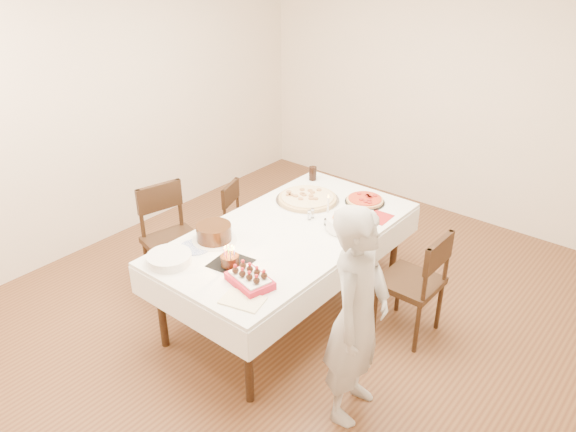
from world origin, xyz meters
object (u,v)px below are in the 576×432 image
Objects in this scene: chair_left_dessert at (174,242)px; birthday_cake at (230,256)px; pizza_pepperoni at (365,200)px; chair_left_savory at (248,223)px; chair_right_savory at (410,282)px; pasta_bowl at (346,223)px; taper_candle at (328,210)px; cola_glass at (313,173)px; person at (357,317)px; strawberry_box at (250,279)px; layer_cake at (214,233)px; dining_table at (288,271)px; pizza_white at (307,198)px.

chair_left_dessert is 6.90× the size of birthday_cake.
chair_left_savory is at bearing -157.35° from pizza_pepperoni.
chair_left_savory is at bearing 128.24° from birthday_cake.
chair_right_savory is at bearing 49.57° from birthday_cake.
chair_left_dessert reaches higher than chair_right_savory.
pizza_pepperoni is (0.99, 0.41, 0.39)m from chair_left_savory.
taper_candle is (-0.15, -0.03, 0.07)m from pasta_bowl.
cola_glass is (-1.32, 0.51, 0.36)m from chair_right_savory.
person is at bearing -45.14° from cola_glass.
pizza_pepperoni is 1.08× the size of strawberry_box.
cola_glass is at bearing 34.42° from person.
chair_left_dessert reaches higher than cola_glass.
birthday_cake is at bearing -27.56° from layer_cake.
taper_candle is (1.11, 0.66, 0.41)m from chair_left_dessert.
pasta_bowl reaches higher than chair_left_savory.
chair_left_dessert is at bearing 60.01° from chair_left_savory.
person is 5.64× the size of taper_candle.
person is at bearing -51.89° from pasta_bowl.
cola_glass is (-1.44, 1.45, 0.07)m from person.
strawberry_box is at bearing 92.15° from person.
layer_cake is at bearing -130.64° from pasta_bowl.
layer_cake reaches higher than cola_glass.
chair_left_savory is 0.51× the size of person.
taper_candle is (0.98, -0.11, 0.50)m from chair_left_savory.
dining_table is 1.44× the size of person.
chair_right_savory is at bearing 34.96° from layer_cake.
pizza_white is at bearing 173.46° from chair_right_savory.
pasta_bowl reaches higher than strawberry_box.
birthday_cake reaches higher than strawberry_box.
person reaches higher than strawberry_box.
strawberry_box is (0.07, -1.51, 0.02)m from pizza_pepperoni.
person reaches higher than dining_table.
cola_glass is at bearing 171.14° from pizza_pepperoni.
strawberry_box reaches higher than chair_left_savory.
chair_right_savory is 1.69m from chair_left_savory.
chair_right_savory is at bearing 8.63° from taper_candle.
birthday_cake is at bearing -100.34° from taper_candle.
pizza_white is 1.63× the size of layer_cake.
layer_cake is at bearing -85.47° from cola_glass.
birthday_cake is (0.34, -0.18, 0.01)m from layer_cake.
cola_glass is (-0.23, 0.38, 0.04)m from pizza_white.
layer_cake is at bearing 75.88° from person.
chair_left_dessert is 1.19m from pizza_white.
chair_right_savory is 2.66× the size of pizza_pepperoni.
chair_right_savory is 1.31m from strawberry_box.
pasta_bowl is (1.26, 0.69, 0.33)m from chair_left_dessert.
taper_candle is at bearing 34.41° from person.
dining_table is 0.97m from chair_right_savory.
pasta_bowl reaches higher than pizza_pepperoni.
pasta_bowl is at bearing 27.67° from person.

